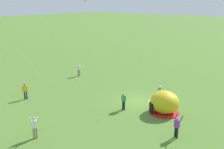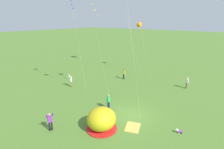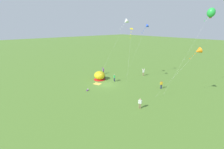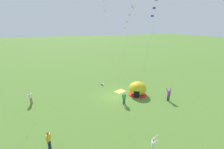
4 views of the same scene
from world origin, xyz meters
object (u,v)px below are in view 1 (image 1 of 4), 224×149
toddler_crawling (160,87)px  person_arms_raised (177,126)px  person_flying_kite (35,126)px  person_strolling (124,100)px  person_with_toddler (25,90)px  person_center_field (79,69)px  popup_tent (164,103)px

toddler_crawling → person_arms_raised: person_arms_raised is taller
person_flying_kite → toddler_crawling: bearing=-94.2°
person_strolling → person_arms_raised: 6.52m
person_flying_kite → person_with_toddler: bearing=-27.1°
person_with_toddler → person_center_field: bearing=-76.8°
person_center_field → toddler_crawling: bearing=-166.5°
toddler_crawling → person_strolling: person_strolling is taller
person_center_field → person_flying_kite: 16.96m
popup_tent → person_center_field: 15.43m
person_strolling → person_flying_kite: size_ratio=0.91×
toddler_crawling → person_flying_kite: size_ratio=0.29×
person_flying_kite → person_with_toddler: person_flying_kite is taller
person_flying_kite → person_arms_raised: (-8.06, -7.09, 0.00)m
person_flying_kite → person_with_toddler: 8.83m
person_flying_kite → person_center_field: bearing=-53.4°
popup_tent → person_strolling: (3.29, 1.92, -0.03)m
person_with_toddler → person_flying_kite: bearing=152.9°
popup_tent → person_with_toddler: 14.42m
person_arms_raised → person_flying_kite: bearing=41.3°
person_center_field → person_arms_raised: bearing=160.2°
person_arms_raised → popup_tent: bearing=-48.5°
popup_tent → person_arms_raised: size_ratio=1.49×
toddler_crawling → person_center_field: bearing=13.5°
person_arms_raised → person_with_toddler: 16.21m
person_center_field → person_strolling: (-11.83, 5.00, 0.00)m
person_strolling → person_arms_raised: person_arms_raised is taller
person_strolling → popup_tent: bearing=-149.8°
popup_tent → person_arms_raised: (-3.05, 3.44, 0.00)m
person_center_field → person_flying_kite: (-10.11, 13.62, 0.03)m
toddler_crawling → person_strolling: 7.77m
person_center_field → person_arms_raised: 19.30m
popup_tent → person_center_field: bearing=-11.5°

